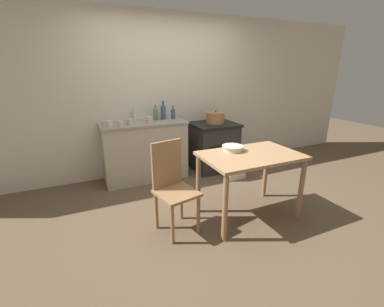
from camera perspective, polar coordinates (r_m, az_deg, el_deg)
name	(u,v)px	position (r m, az deg, el deg)	size (l,w,h in m)	color
ground_plane	(208,209)	(3.35, 3.55, -12.28)	(14.00, 14.00, 0.00)	brown
wall_back	(165,96)	(4.36, -6.02, 12.67)	(8.00, 0.07, 2.55)	beige
counter_cabinet	(145,151)	(4.13, -10.41, 0.57)	(1.30, 0.55, 0.92)	#B2A893
stove	(213,146)	(4.50, 4.75, 1.65)	(0.75, 0.68, 0.82)	#2D2B28
work_table	(250,164)	(3.01, 12.82, -2.23)	(1.11, 0.72, 0.78)	#A87F56
chair	(173,185)	(2.78, -4.34, -6.97)	(0.48, 0.48, 0.99)	#997047
flour_sack	(235,168)	(4.22, 9.49, -3.26)	(0.30, 0.21, 0.33)	beige
stock_pot	(215,118)	(4.38, 5.21, 7.93)	(0.32, 0.32, 0.21)	#B77A47
mixing_bowl_large	(233,148)	(3.05, 9.03, 1.25)	(0.25, 0.25, 0.06)	silver
bottle_far_left	(173,114)	(4.20, -4.21, 8.78)	(0.07, 0.07, 0.21)	#3D5675
bottle_left	(156,114)	(4.14, -8.10, 8.65)	(0.07, 0.07, 0.24)	#517F5B
bottle_mid_left	(135,115)	(4.17, -12.62, 8.31)	(0.06, 0.06, 0.21)	silver
bottle_center_left	(163,112)	(4.18, -6.41, 9.11)	(0.08, 0.08, 0.29)	#3D5675
cup_center	(110,124)	(3.80, -17.80, 6.35)	(0.07, 0.07, 0.09)	silver
cup_center_right	(150,120)	(3.96, -9.42, 7.45)	(0.09, 0.09, 0.09)	beige
cup_mid_right	(130,122)	(3.86, -13.62, 6.88)	(0.09, 0.09, 0.09)	beige
cup_right	(121,124)	(3.75, -15.58, 6.31)	(0.08, 0.08, 0.08)	beige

